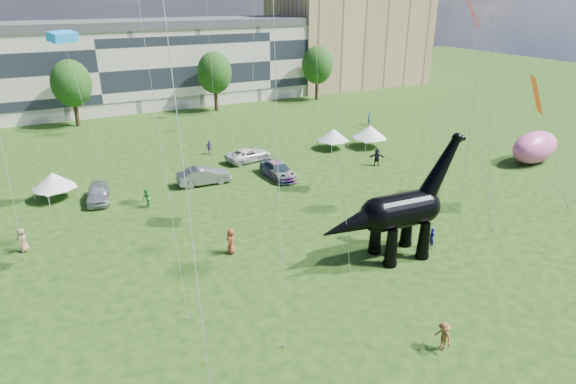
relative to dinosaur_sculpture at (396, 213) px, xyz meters
name	(u,v)px	position (x,y,z in m)	size (l,w,h in m)	color
ground	(395,310)	(-3.78, -5.02, -3.28)	(220.00, 220.00, 0.00)	#16330C
terrace_row	(94,71)	(-11.78, 56.98, 2.72)	(78.00, 11.00, 12.00)	beige
apartment_block	(348,25)	(36.22, 59.98, 7.72)	(28.00, 18.00, 22.00)	tan
tree_mid_left	(71,80)	(-15.78, 47.98, 3.01)	(5.20, 5.20, 9.44)	#382314
tree_mid_right	(214,69)	(4.22, 47.98, 3.01)	(5.20, 5.20, 9.44)	#382314
tree_far_right	(317,62)	(22.22, 47.98, 3.01)	(5.20, 5.20, 9.44)	#382314
dinosaur_sculpture	(396,213)	(0.00, 0.00, 0.00)	(10.65, 3.10, 8.69)	black
car_silver	(98,193)	(-16.80, 19.46, -2.51)	(1.83, 4.56, 1.55)	#BCBDC1
car_grey	(204,176)	(-7.28, 19.15, -2.45)	(1.76, 5.04, 1.66)	gray
car_white	(248,155)	(-0.84, 23.48, -2.57)	(2.35, 5.09, 1.42)	silver
car_dark	(278,170)	(-0.21, 17.48, -2.53)	(2.11, 5.19, 1.50)	#595960
gazebo_near	(370,132)	(13.88, 21.64, -1.44)	(3.97, 3.97, 2.62)	white
gazebo_far	(333,135)	(9.69, 23.04, -1.59)	(3.91, 3.91, 2.41)	white
gazebo_left	(53,181)	(-20.09, 21.76, -1.55)	(4.70, 4.70, 2.47)	silver
inflatable_pink	(535,147)	(26.24, 8.98, -1.59)	(6.77, 3.39, 3.39)	#EB5BAB
visitors	(240,198)	(-6.35, 12.43, -2.42)	(53.69, 39.62, 1.86)	#325B7F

